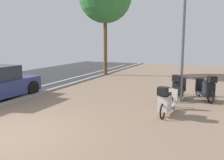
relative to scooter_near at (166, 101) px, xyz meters
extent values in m
torus|color=black|center=(-0.03, -0.39, -0.22)|extent=(0.09, 0.51, 0.51)
torus|color=black|center=(0.07, 0.87, -0.22)|extent=(0.09, 0.51, 0.51)
cube|color=beige|center=(0.02, 0.24, -0.24)|extent=(0.34, 0.73, 0.08)
cube|color=beige|center=(-0.01, -0.16, -0.01)|extent=(0.35, 0.58, 0.47)
cube|color=black|center=(-0.01, -0.16, 0.26)|extent=(0.30, 0.52, 0.06)
cylinder|color=beige|center=(0.07, 0.84, 0.03)|extent=(0.08, 0.13, 0.51)
cube|color=beige|center=(0.06, 0.77, 0.01)|extent=(0.33, 0.11, 0.50)
cylinder|color=black|center=(0.07, 0.82, 0.28)|extent=(0.52, 0.07, 0.03)
cube|color=black|center=(-0.04, -0.44, 0.41)|extent=(0.30, 0.30, 0.24)
torus|color=black|center=(0.00, 1.90, -0.19)|extent=(0.10, 0.57, 0.57)
torus|color=black|center=(0.08, 3.05, -0.19)|extent=(0.10, 0.57, 0.57)
cube|color=black|center=(0.04, 2.47, -0.22)|extent=(0.32, 0.66, 0.08)
cube|color=black|center=(0.02, 2.10, 0.04)|extent=(0.33, 0.53, 0.51)
cube|color=black|center=(0.02, 2.10, 0.33)|extent=(0.29, 0.48, 0.06)
cylinder|color=black|center=(0.08, 3.02, 0.09)|extent=(0.08, 0.12, 0.57)
cube|color=black|center=(0.07, 2.95, 0.07)|extent=(0.32, 0.10, 0.56)
cylinder|color=black|center=(0.08, 3.00, 0.37)|extent=(0.52, 0.06, 0.03)
cube|color=black|center=(0.00, 1.85, 0.48)|extent=(0.30, 0.30, 0.24)
torus|color=black|center=(1.23, 2.21, -0.20)|extent=(0.28, 0.51, 0.54)
torus|color=black|center=(0.70, 3.32, -0.20)|extent=(0.28, 0.51, 0.54)
cube|color=black|center=(0.97, 2.77, -0.23)|extent=(0.55, 0.74, 0.08)
cube|color=black|center=(1.14, 2.41, 0.03)|extent=(0.51, 0.62, 0.52)
cube|color=black|center=(1.14, 2.41, 0.32)|extent=(0.45, 0.56, 0.06)
cylinder|color=black|center=(0.71, 3.30, 0.06)|extent=(0.11, 0.14, 0.54)
cube|color=black|center=(0.74, 3.23, 0.04)|extent=(0.32, 0.21, 0.54)
cylinder|color=black|center=(0.72, 3.28, 0.33)|extent=(0.48, 0.25, 0.03)
cube|color=black|center=(1.25, 2.17, 0.47)|extent=(0.37, 0.37, 0.24)
cylinder|color=black|center=(-7.46, 0.64, -0.14)|extent=(0.20, 0.62, 0.62)
cylinder|color=black|center=(-5.88, 0.64, -0.14)|extent=(0.20, 0.62, 0.62)
cylinder|color=slate|center=(0.15, 1.94, 2.18)|extent=(0.14, 0.14, 5.25)
cylinder|color=brown|center=(-5.65, 7.64, 1.54)|extent=(0.24, 0.24, 3.97)
camera|label=1|loc=(1.45, -7.70, 1.91)|focal=39.98mm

